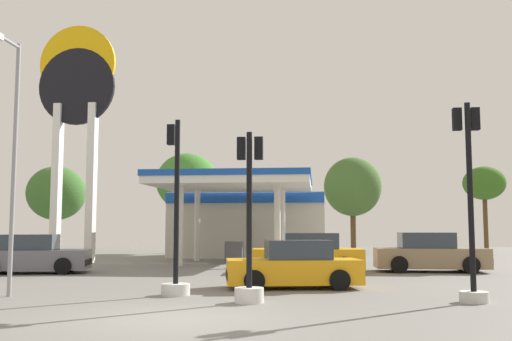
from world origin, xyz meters
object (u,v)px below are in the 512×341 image
(traffic_signal_0, at_px, (471,223))
(traffic_signal_3, at_px, (249,245))
(tree_2, at_px, (353,187))
(corner_streetlamp, at_px, (11,141))
(car_0, at_px, (33,256))
(station_pole_sign, at_px, (76,109))
(car_2, at_px, (430,254))
(tree_0, at_px, (56,193))
(car_1, at_px, (308,255))
(traffic_signal_1, at_px, (175,247))
(tree_1, at_px, (187,182))
(car_3, at_px, (294,266))
(tree_3, at_px, (484,184))

(traffic_signal_0, relative_size, traffic_signal_3, 1.18)
(tree_2, xyz_separation_m, corner_streetlamp, (-10.70, -27.88, -0.61))
(car_0, bearing_deg, station_pole_sign, 101.16)
(car_2, xyz_separation_m, tree_0, (-24.83, 18.49, 3.75))
(car_1, distance_m, corner_streetlamp, 12.61)
(traffic_signal_0, bearing_deg, traffic_signal_1, 174.48)
(car_1, bearing_deg, car_2, 10.98)
(traffic_signal_3, distance_m, tree_2, 28.76)
(station_pole_sign, height_order, car_1, station_pole_sign)
(traffic_signal_0, height_order, traffic_signal_1, traffic_signal_0)
(tree_0, relative_size, corner_streetlamp, 0.96)
(tree_1, relative_size, tree_2, 1.05)
(car_3, height_order, tree_0, tree_0)
(car_0, distance_m, tree_1, 19.78)
(traffic_signal_3, distance_m, tree_1, 28.73)
(car_0, bearing_deg, tree_3, 40.77)
(car_0, distance_m, corner_streetlamp, 9.15)
(tree_1, bearing_deg, corner_streetlamp, -87.23)
(traffic_signal_1, bearing_deg, car_3, 35.19)
(traffic_signal_1, height_order, tree_0, tree_0)
(car_0, bearing_deg, traffic_signal_0, -26.68)
(traffic_signal_3, xyz_separation_m, tree_1, (-7.79, 27.40, 3.74))
(traffic_signal_1, distance_m, tree_2, 27.88)
(car_1, relative_size, corner_streetlamp, 0.67)
(station_pole_sign, bearing_deg, car_3, -44.01)
(car_0, distance_m, car_1, 11.08)
(car_2, xyz_separation_m, tree_2, (-2.07, 17.56, 4.01))
(car_2, bearing_deg, tree_0, 143.34)
(car_0, height_order, car_2, car_2)
(tree_0, xyz_separation_m, tree_2, (22.76, -0.93, 0.26))
(car_0, bearing_deg, tree_0, 112.86)
(traffic_signal_1, distance_m, tree_3, 31.19)
(corner_streetlamp, bearing_deg, car_2, 38.95)
(tree_0, distance_m, tree_1, 10.93)
(car_1, distance_m, traffic_signal_3, 9.83)
(tree_1, bearing_deg, traffic_signal_1, -77.86)
(station_pole_sign, xyz_separation_m, tree_3, (24.46, 12.97, -3.21))
(car_3, distance_m, tree_2, 25.26)
(tree_2, bearing_deg, car_0, -124.80)
(car_1, distance_m, tree_3, 22.43)
(car_0, relative_size, tree_0, 0.70)
(car_2, distance_m, tree_1, 22.28)
(car_1, relative_size, tree_2, 0.67)
(car_1, relative_size, traffic_signal_1, 0.96)
(tree_2, bearing_deg, car_2, -83.27)
(traffic_signal_0, xyz_separation_m, tree_1, (-13.23, 26.80, 3.20))
(car_1, xyz_separation_m, traffic_signal_3, (-1.26, -9.72, 0.68))
(station_pole_sign, distance_m, traffic_signal_3, 19.94)
(car_3, relative_size, traffic_signal_1, 0.89)
(car_0, distance_m, traffic_signal_0, 17.01)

